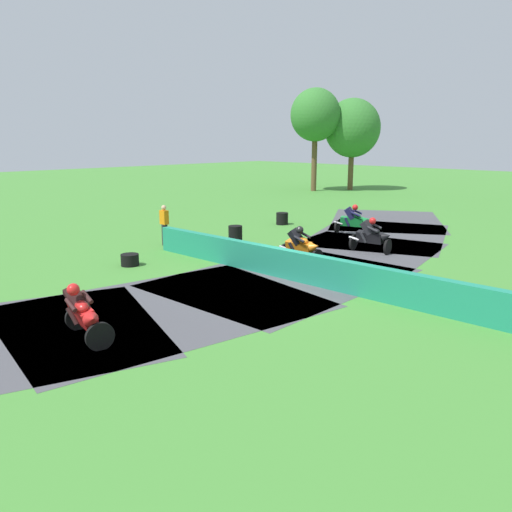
# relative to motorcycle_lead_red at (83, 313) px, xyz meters

# --- Properties ---
(ground_plane) EXTENTS (120.00, 120.00, 0.00)m
(ground_plane) POSITION_rel_motorcycle_lead_red_xyz_m (-0.36, 6.80, -0.63)
(ground_plane) COLOR #428433
(track_asphalt) EXTENTS (11.11, 34.12, 0.01)m
(track_asphalt) POSITION_rel_motorcycle_lead_red_xyz_m (-1.86, 6.76, -0.63)
(track_asphalt) COLOR #47474C
(track_asphalt) RESTS_ON ground
(safety_barrier) EXTENTS (21.99, 0.98, 0.90)m
(safety_barrier) POSITION_rel_motorcycle_lead_red_xyz_m (4.63, 6.96, -0.18)
(safety_barrier) COLOR #1E8466
(safety_barrier) RESTS_ON ground
(motorcycle_lead_red) EXTENTS (1.70, 0.99, 1.42)m
(motorcycle_lead_red) POSITION_rel_motorcycle_lead_red_xyz_m (0.00, 0.00, 0.00)
(motorcycle_lead_red) COLOR black
(motorcycle_lead_red) RESTS_ON ground
(motorcycle_chase_orange) EXTENTS (1.68, 0.83, 1.43)m
(motorcycle_chase_orange) POSITION_rel_motorcycle_lead_red_xyz_m (-1.17, 8.53, 0.01)
(motorcycle_chase_orange) COLOR black
(motorcycle_chase_orange) RESTS_ON ground
(motorcycle_trailing_black) EXTENTS (1.68, 0.91, 1.43)m
(motorcycle_trailing_black) POSITION_rel_motorcycle_lead_red_xyz_m (-0.41, 11.77, 0.02)
(motorcycle_trailing_black) COLOR black
(motorcycle_trailing_black) RESTS_ON ground
(motorcycle_fourth_green) EXTENTS (1.71, 1.12, 1.42)m
(motorcycle_fourth_green) POSITION_rel_motorcycle_lead_red_xyz_m (-2.99, 14.39, 0.03)
(motorcycle_fourth_green) COLOR black
(motorcycle_fourth_green) RESTS_ON ground
(tire_stack_mid_a) EXTENTS (0.61, 0.61, 0.40)m
(tire_stack_mid_a) POSITION_rel_motorcycle_lead_red_xyz_m (-5.13, 4.24, -0.43)
(tire_stack_mid_a) COLOR black
(tire_stack_mid_a) RESTS_ON ground
(tire_stack_mid_b) EXTENTS (0.56, 0.56, 0.80)m
(tire_stack_mid_b) POSITION_rel_motorcycle_lead_red_xyz_m (-5.05, 9.08, -0.23)
(tire_stack_mid_b) COLOR black
(tire_stack_mid_b) RESTS_ON ground
(tire_stack_far) EXTENTS (0.59, 0.59, 0.60)m
(tire_stack_far) POSITION_rel_motorcycle_lead_red_xyz_m (-7.12, 14.21, -0.33)
(tire_stack_far) COLOR black
(tire_stack_far) RESTS_ON ground
(track_marshal) EXTENTS (0.34, 0.24, 1.63)m
(track_marshal) POSITION_rel_motorcycle_lead_red_xyz_m (-7.10, 7.09, 0.18)
(track_marshal) COLOR #232328
(track_marshal) RESTS_ON ground
(tree_far_left) EXTENTS (4.00, 4.00, 8.18)m
(tree_far_left) POSITION_rel_motorcycle_lead_red_xyz_m (-16.55, 28.63, 5.40)
(tree_far_left) COLOR brown
(tree_far_left) RESTS_ON ground
(tree_far_right) EXTENTS (4.56, 4.56, 7.46)m
(tree_far_right) POSITION_rel_motorcycle_lead_red_xyz_m (-14.96, 31.56, 4.42)
(tree_far_right) COLOR brown
(tree_far_right) RESTS_ON ground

